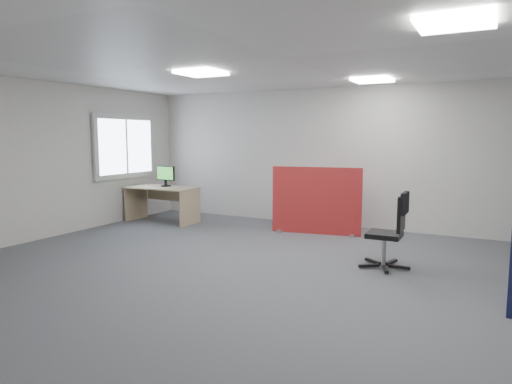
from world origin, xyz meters
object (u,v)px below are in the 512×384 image
at_px(second_desk, 163,196).
at_px(office_chair, 393,226).
at_px(monitor_second, 166,175).
at_px(red_divider, 316,201).

bearing_deg(second_desk, office_chair, -14.73).
height_order(monitor_second, office_chair, monitor_second).
xyz_separation_m(second_desk, monitor_second, (0.01, 0.07, 0.42)).
bearing_deg(office_chair, second_desk, 164.43).
bearing_deg(monitor_second, office_chair, -11.78).
bearing_deg(office_chair, monitor_second, 163.58).
relative_size(second_desk, monitor_second, 3.13).
distance_m(second_desk, monitor_second, 0.42).
distance_m(red_divider, monitor_second, 3.23).
bearing_deg(office_chair, red_divider, 134.99).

